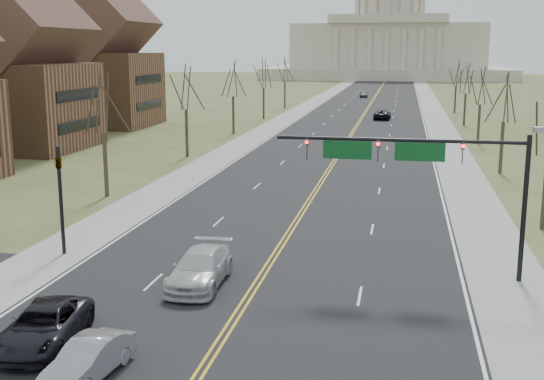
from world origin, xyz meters
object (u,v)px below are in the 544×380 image
at_px(signal_left, 60,188).
at_px(car_sb_inner_lead, 88,359).
at_px(car_sb_outer_lead, 43,326).
at_px(car_sb_inner_second, 200,268).
at_px(signal_mast, 418,162).
at_px(car_far_nb, 382,115).
at_px(car_far_sb, 363,94).

relative_size(signal_left, car_sb_inner_lead, 1.46).
xyz_separation_m(car_sb_outer_lead, car_sb_inner_second, (3.91, 7.65, 0.08)).
relative_size(signal_mast, car_far_nb, 2.21).
relative_size(signal_mast, car_sb_outer_lead, 2.24).
bearing_deg(car_sb_inner_lead, signal_left, 128.17).
relative_size(car_sb_inner_lead, car_far_nb, 0.75).
distance_m(car_sb_inner_second, car_far_nb, 80.68).
bearing_deg(car_sb_inner_lead, car_far_sb, 97.09).
relative_size(signal_mast, car_far_sb, 2.78).
xyz_separation_m(car_far_nb, car_far_sb, (-5.92, 49.68, -0.02)).
bearing_deg(signal_mast, car_far_sb, 94.52).
distance_m(signal_left, car_far_nb, 78.52).
relative_size(signal_mast, signal_left, 2.02).
xyz_separation_m(signal_left, car_sb_outer_lead, (4.95, -11.06, -2.95)).
height_order(signal_mast, car_sb_outer_lead, signal_mast).
distance_m(car_sb_inner_lead, car_sb_inner_second, 9.89).
bearing_deg(car_sb_outer_lead, car_far_nb, 76.46).
bearing_deg(car_sb_outer_lead, car_far_sb, 81.22).
xyz_separation_m(signal_mast, car_sb_inner_lead, (-11.10, -13.24, -5.07)).
relative_size(signal_left, car_sb_outer_lead, 1.11).
bearing_deg(signal_left, signal_mast, -0.00).
height_order(signal_left, car_far_sb, signal_left).
distance_m(car_far_nb, car_far_sb, 50.03).
distance_m(signal_left, car_sb_outer_lead, 12.47).
distance_m(car_sb_inner_lead, car_far_nb, 90.56).
height_order(car_sb_outer_lead, car_far_nb, car_far_nb).
bearing_deg(car_far_sb, car_sb_inner_second, -95.87).
height_order(signal_mast, signal_left, signal_mast).
bearing_deg(car_sb_inner_lead, car_sb_inner_second, 91.63).
xyz_separation_m(car_sb_outer_lead, car_far_nb, (9.90, 88.11, 0.01)).
xyz_separation_m(signal_left, car_sb_inner_second, (8.86, -3.41, -2.87)).
relative_size(signal_mast, car_sb_inner_lead, 2.95).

